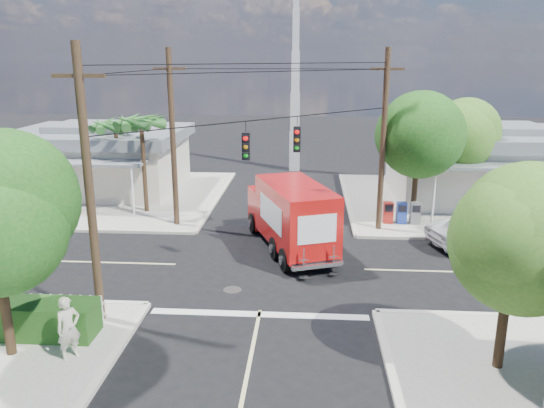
# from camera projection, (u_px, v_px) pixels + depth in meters

# --- Properties ---
(ground) EXTENTS (120.00, 120.00, 0.00)m
(ground) POSITION_uv_depth(u_px,v_px,m) (269.00, 267.00, 22.33)
(ground) COLOR black
(ground) RESTS_ON ground
(sidewalk_ne) EXTENTS (14.12, 14.12, 0.14)m
(sidewalk_ne) POSITION_uv_depth(u_px,v_px,m) (461.00, 202.00, 32.04)
(sidewalk_ne) COLOR #9B968C
(sidewalk_ne) RESTS_ON ground
(sidewalk_nw) EXTENTS (14.12, 14.12, 0.14)m
(sidewalk_nw) POSITION_uv_depth(u_px,v_px,m) (110.00, 196.00, 33.50)
(sidewalk_nw) COLOR #9B968C
(sidewalk_nw) RESTS_ON ground
(road_markings) EXTENTS (32.00, 32.00, 0.01)m
(road_markings) POSITION_uv_depth(u_px,v_px,m) (266.00, 281.00, 20.91)
(road_markings) COLOR beige
(road_markings) RESTS_ON ground
(building_ne) EXTENTS (11.80, 10.20, 4.50)m
(building_ne) POSITION_uv_depth(u_px,v_px,m) (487.00, 163.00, 32.38)
(building_ne) COLOR silver
(building_ne) RESTS_ON sidewalk_ne
(building_nw) EXTENTS (10.80, 10.20, 4.30)m
(building_nw) POSITION_uv_depth(u_px,v_px,m) (100.00, 158.00, 34.53)
(building_nw) COLOR beige
(building_nw) RESTS_ON sidewalk_nw
(radio_tower) EXTENTS (0.80, 0.80, 17.00)m
(radio_tower) POSITION_uv_depth(u_px,v_px,m) (295.00, 97.00, 40.02)
(radio_tower) COLOR silver
(radio_tower) RESTS_ON ground
(tree_ne_front) EXTENTS (4.21, 4.14, 6.66)m
(tree_ne_front) POSITION_uv_depth(u_px,v_px,m) (419.00, 134.00, 27.07)
(tree_ne_front) COLOR #422D1C
(tree_ne_front) RESTS_ON sidewalk_ne
(tree_ne_back) EXTENTS (3.77, 3.66, 5.82)m
(tree_ne_back) POSITION_uv_depth(u_px,v_px,m) (458.00, 139.00, 29.17)
(tree_ne_back) COLOR #422D1C
(tree_ne_back) RESTS_ON sidewalk_ne
(tree_se) EXTENTS (3.67, 3.54, 5.62)m
(tree_se) POSITION_uv_depth(u_px,v_px,m) (515.00, 235.00, 13.82)
(tree_se) COLOR #422D1C
(tree_se) RESTS_ON sidewalk_se
(palm_nw_front) EXTENTS (3.01, 3.08, 5.59)m
(palm_nw_front) POSITION_uv_depth(u_px,v_px,m) (141.00, 124.00, 28.70)
(palm_nw_front) COLOR #422D1C
(palm_nw_front) RESTS_ON sidewalk_nw
(palm_nw_back) EXTENTS (3.01, 3.08, 5.19)m
(palm_nw_back) POSITION_uv_depth(u_px,v_px,m) (116.00, 127.00, 30.38)
(palm_nw_back) COLOR #422D1C
(palm_nw_back) RESTS_ON sidewalk_nw
(utility_poles) EXTENTS (12.00, 10.68, 9.00)m
(utility_poles) POSITION_uv_depth(u_px,v_px,m) (235.00, 150.00, 22.73)
(utility_poles) COLOR #473321
(utility_poles) RESTS_ON ground
(picket_fence) EXTENTS (5.94, 0.06, 1.00)m
(picket_fence) POSITION_uv_depth(u_px,v_px,m) (18.00, 306.00, 17.29)
(picket_fence) COLOR silver
(picket_fence) RESTS_ON sidewalk_sw
(vending_boxes) EXTENTS (1.90, 0.50, 1.10)m
(vending_boxes) POSITION_uv_depth(u_px,v_px,m) (402.00, 213.00, 27.67)
(vending_boxes) COLOR #AB1F17
(vending_boxes) RESTS_ON sidewalk_ne
(delivery_truck) EXTENTS (4.56, 7.60, 3.17)m
(delivery_truck) POSITION_uv_depth(u_px,v_px,m) (291.00, 215.00, 24.02)
(delivery_truck) COLOR black
(delivery_truck) RESTS_ON ground
(parked_car) EXTENTS (5.85, 3.98, 1.49)m
(parked_car) POSITION_uv_depth(u_px,v_px,m) (486.00, 232.00, 24.51)
(parked_car) COLOR silver
(parked_car) RESTS_ON ground
(pedestrian) EXTENTS (0.80, 0.82, 1.89)m
(pedestrian) POSITION_uv_depth(u_px,v_px,m) (68.00, 328.00, 15.07)
(pedestrian) COLOR beige
(pedestrian) RESTS_ON sidewalk_sw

